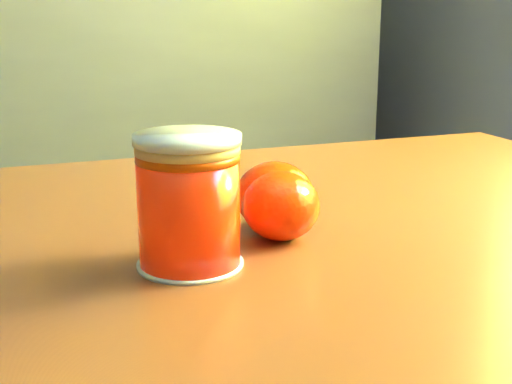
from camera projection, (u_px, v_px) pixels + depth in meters
name	position (u px, v px, depth m)	size (l,w,h in m)	color
table	(262.00, 331.00, 0.60)	(0.92, 0.65, 0.69)	brown
juice_glass	(189.00, 202.00, 0.50)	(0.07, 0.07, 0.09)	red
orange_front	(275.00, 196.00, 0.58)	(0.06, 0.06, 0.06)	#F22F04
orange_back	(281.00, 206.00, 0.56)	(0.06, 0.06, 0.05)	#F22F04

